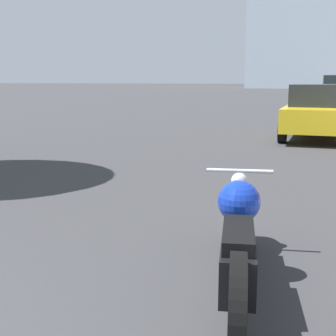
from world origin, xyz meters
The scene contains 2 objects.
motorcycle centered at (2.65, 3.20, 0.41)m, with size 0.84×2.52×0.82m.
parked_car_yellow centered at (2.43, 13.49, 0.76)m, with size 1.90×4.16×1.51m.
Camera 1 is at (3.44, -0.27, 1.63)m, focal length 50.00 mm.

